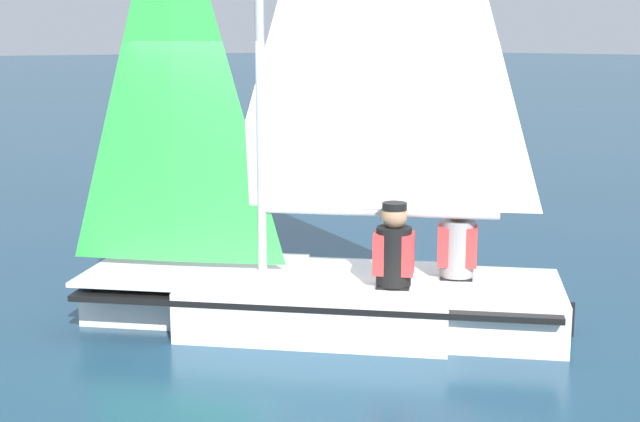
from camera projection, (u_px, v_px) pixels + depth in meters
ground_plane at (320, 324)px, 7.99m from camera, size 260.00×260.00×0.00m
sailboat_main at (323, 231)px, 7.83m from camera, size 3.79×4.06×5.95m
sailor_helm at (394, 264)px, 7.57m from camera, size 0.42×0.43×1.16m
sailor_crew at (457, 256)px, 7.86m from camera, size 0.42×0.43×1.16m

